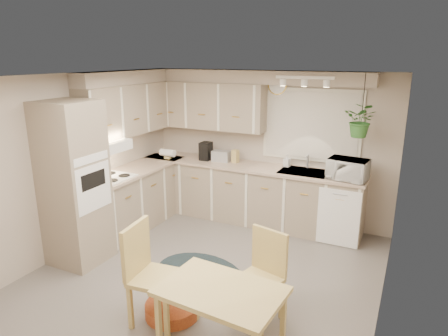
{
  "coord_description": "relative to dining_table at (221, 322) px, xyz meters",
  "views": [
    {
      "loc": [
        2.12,
        -3.86,
        2.62
      ],
      "look_at": [
        -0.02,
        0.55,
        1.23
      ],
      "focal_mm": 32.0,
      "sensor_mm": 36.0,
      "label": 1
    }
  ],
  "objects": [
    {
      "name": "floor",
      "position": [
        -0.77,
        1.14,
        -0.33
      ],
      "size": [
        4.2,
        4.2,
        0.0
      ],
      "primitive_type": "plane",
      "color": "#67625A",
      "rests_on": "ground"
    },
    {
      "name": "ceiling",
      "position": [
        -0.77,
        1.14,
        2.07
      ],
      "size": [
        4.2,
        4.2,
        0.0
      ],
      "primitive_type": "plane",
      "color": "white",
      "rests_on": "wall_back"
    },
    {
      "name": "wall_back",
      "position": [
        -0.77,
        3.24,
        0.87
      ],
      "size": [
        4.0,
        0.04,
        2.4
      ],
      "primitive_type": "cube",
      "color": "#B1A393",
      "rests_on": "floor"
    },
    {
      "name": "wall_front",
      "position": [
        -0.77,
        -0.96,
        0.87
      ],
      "size": [
        4.0,
        0.04,
        2.4
      ],
      "primitive_type": "cube",
      "color": "#B1A393",
      "rests_on": "floor"
    },
    {
      "name": "wall_left",
      "position": [
        -2.77,
        1.14,
        0.87
      ],
      "size": [
        0.04,
        4.2,
        2.4
      ],
      "primitive_type": "cube",
      "color": "#B1A393",
      "rests_on": "floor"
    },
    {
      "name": "wall_right",
      "position": [
        1.23,
        1.14,
        0.87
      ],
      "size": [
        0.04,
        4.2,
        2.4
      ],
      "primitive_type": "cube",
      "color": "#B1A393",
      "rests_on": "floor"
    },
    {
      "name": "base_cab_left",
      "position": [
        -2.47,
        2.01,
        0.12
      ],
      "size": [
        0.6,
        1.85,
        0.9
      ],
      "primitive_type": "cube",
      "color": "gray",
      "rests_on": "floor"
    },
    {
      "name": "base_cab_back",
      "position": [
        -0.97,
        2.94,
        0.12
      ],
      "size": [
        3.6,
        0.6,
        0.9
      ],
      "primitive_type": "cube",
      "color": "gray",
      "rests_on": "floor"
    },
    {
      "name": "counter_left",
      "position": [
        -2.46,
        2.01,
        0.59
      ],
      "size": [
        0.64,
        1.89,
        0.04
      ],
      "primitive_type": "cube",
      "color": "tan",
      "rests_on": "base_cab_left"
    },
    {
      "name": "counter_back",
      "position": [
        -0.97,
        2.93,
        0.59
      ],
      "size": [
        3.64,
        0.64,
        0.04
      ],
      "primitive_type": "cube",
      "color": "tan",
      "rests_on": "base_cab_back"
    },
    {
      "name": "oven_stack",
      "position": [
        -2.44,
        0.76,
        0.72
      ],
      "size": [
        0.65,
        0.65,
        2.1
      ],
      "primitive_type": "cube",
      "color": "gray",
      "rests_on": "floor"
    },
    {
      "name": "wall_oven_face",
      "position": [
        -2.12,
        0.76,
        0.72
      ],
      "size": [
        0.02,
        0.56,
        0.58
      ],
      "primitive_type": "cube",
      "color": "white",
      "rests_on": "oven_stack"
    },
    {
      "name": "upper_cab_left",
      "position": [
        -2.59,
        2.14,
        1.49
      ],
      "size": [
        0.35,
        2.0,
        0.75
      ],
      "primitive_type": "cube",
      "color": "gray",
      "rests_on": "wall_left"
    },
    {
      "name": "upper_cab_back",
      "position": [
        -1.77,
        3.06,
        1.49
      ],
      "size": [
        2.0,
        0.35,
        0.75
      ],
      "primitive_type": "cube",
      "color": "gray",
      "rests_on": "wall_back"
    },
    {
      "name": "soffit_left",
      "position": [
        -2.62,
        2.14,
        1.97
      ],
      "size": [
        0.3,
        2.0,
        0.2
      ],
      "primitive_type": "cube",
      "color": "#B1A393",
      "rests_on": "wall_left"
    },
    {
      "name": "soffit_back",
      "position": [
        -0.97,
        3.09,
        1.97
      ],
      "size": [
        3.6,
        0.3,
        0.2
      ],
      "primitive_type": "cube",
      "color": "#B1A393",
      "rests_on": "wall_back"
    },
    {
      "name": "cooktop",
      "position": [
        -2.45,
        1.44,
        0.61
      ],
      "size": [
        0.52,
        0.58,
        0.02
      ],
      "primitive_type": "cube",
      "color": "white",
      "rests_on": "counter_left"
    },
    {
      "name": "range_hood",
      "position": [
        -2.47,
        1.44,
        1.07
      ],
      "size": [
        0.4,
        0.6,
        0.14
      ],
      "primitive_type": "cube",
      "color": "white",
      "rests_on": "upper_cab_left"
    },
    {
      "name": "window_blinds",
      "position": [
        -0.07,
        3.21,
        1.27
      ],
      "size": [
        1.4,
        0.02,
        1.0
      ],
      "primitive_type": "cube",
      "color": "white",
      "rests_on": "wall_back"
    },
    {
      "name": "window_frame",
      "position": [
        -0.07,
        3.22,
        1.27
      ],
      "size": [
        1.5,
        0.02,
        1.1
      ],
      "primitive_type": "cube",
      "color": "silver",
      "rests_on": "wall_back"
    },
    {
      "name": "sink",
      "position": [
        -0.07,
        2.94,
        0.57
      ],
      "size": [
        0.7,
        0.48,
        0.1
      ],
      "primitive_type": "cube",
      "color": "#B6B9BE",
      "rests_on": "counter_back"
    },
    {
      "name": "dishwasher_front",
      "position": [
        0.53,
        2.63,
        0.09
      ],
      "size": [
        0.58,
        0.02,
        0.83
      ],
      "primitive_type": "cube",
      "color": "white",
      "rests_on": "base_cab_back"
    },
    {
      "name": "track_light_bar",
      "position": [
        -0.07,
        2.69,
        2.0
      ],
      "size": [
        0.8,
        0.04,
        0.04
      ],
      "primitive_type": "cube",
      "color": "white",
      "rests_on": "ceiling"
    },
    {
      "name": "wall_clock",
      "position": [
        -0.62,
        3.21,
        1.85
      ],
      "size": [
        0.3,
        0.03,
        0.3
      ],
      "primitive_type": "cylinder",
      "rotation": [
        1.57,
        0.0,
        0.0
      ],
      "color": "gold",
      "rests_on": "wall_back"
    },
    {
      "name": "dining_table",
      "position": [
        0.0,
        0.0,
        0.0
      ],
      "size": [
        1.11,
        0.79,
        0.67
      ],
      "primitive_type": "cube",
      "rotation": [
        0.0,
        0.0,
        -0.08
      ],
      "color": "tan",
      "rests_on": "floor"
    },
    {
      "name": "chair_left",
      "position": [
        -0.78,
        0.14,
        0.19
      ],
      "size": [
        0.53,
        0.53,
        1.04
      ],
      "primitive_type": "cube",
      "rotation": [
        0.0,
        0.0,
        -1.46
      ],
      "color": "tan",
      "rests_on": "floor"
    },
    {
      "name": "chair_back",
      "position": [
        0.11,
        0.61,
        0.13
      ],
      "size": [
        0.53,
        0.53,
        0.93
      ],
      "primitive_type": "cube",
      "rotation": [
        0.0,
        0.0,
        2.89
      ],
      "color": "tan",
      "rests_on": "floor"
    },
    {
      "name": "braided_rug",
      "position": [
        -0.85,
        1.11,
        -0.33
      ],
      "size": [
        1.45,
        1.25,
        0.01
      ],
      "primitive_type": "ellipsoid",
      "rotation": [
        0.0,
        0.0,
        -0.3
      ],
      "color": "black",
      "rests_on": "floor"
    },
    {
      "name": "pet_bed",
      "position": [
        -0.71,
        0.29,
        -0.27
      ],
      "size": [
        0.72,
        0.72,
        0.13
      ],
      "primitive_type": "cylinder",
      "rotation": [
        0.0,
        0.0,
        -0.31
      ],
      "color": "#C26426",
      "rests_on": "floor"
    },
    {
      "name": "microwave",
      "position": [
        0.57,
        2.84,
        0.79
      ],
      "size": [
        0.56,
        0.36,
        0.36
      ],
      "primitive_type": "imported",
      "rotation": [
        0.0,
        0.0,
        -0.13
      ],
      "color": "white",
      "rests_on": "counter_back"
    },
    {
      "name": "soap_bottle",
      "position": [
        -0.38,
        3.09,
        0.65
      ],
      "size": [
        0.12,
        0.21,
        0.09
      ],
      "primitive_type": "imported",
      "rotation": [
        0.0,
        0.0,
        -0.16
      ],
      "color": "white",
      "rests_on": "counter_back"
    },
    {
      "name": "hanging_plant",
      "position": [
        0.69,
        2.84,
        1.4
      ],
      "size": [
        0.51,
        0.55,
        0.36
      ],
      "primitive_type": "imported",
      "rotation": [
        0.0,
        0.0,
        -0.23
      ],
      "color": "#316A2A",
      "rests_on": "ceiling"
    },
    {
      "name": "coffee_maker",
      "position": [
        -1.73,
        2.94,
        0.75
      ],
      "size": [
        0.17,
        0.21,
        0.3
      ],
      "primitive_type": "cube",
      "rotation": [
        0.0,
        0.0,
        0.03
      ],
      "color": "black",
      "rests_on": "counter_back"
    },
    {
      "name": "toaster",
      "position": [
        -1.46,
        2.96,
        0.69
      ],
      "size": [
        0.3,
        0.19,
        0.17
      ],
      "primitive_type": "cube",
      "rotation": [
        0.0,
        0.0,
        0.08
      ],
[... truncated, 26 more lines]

